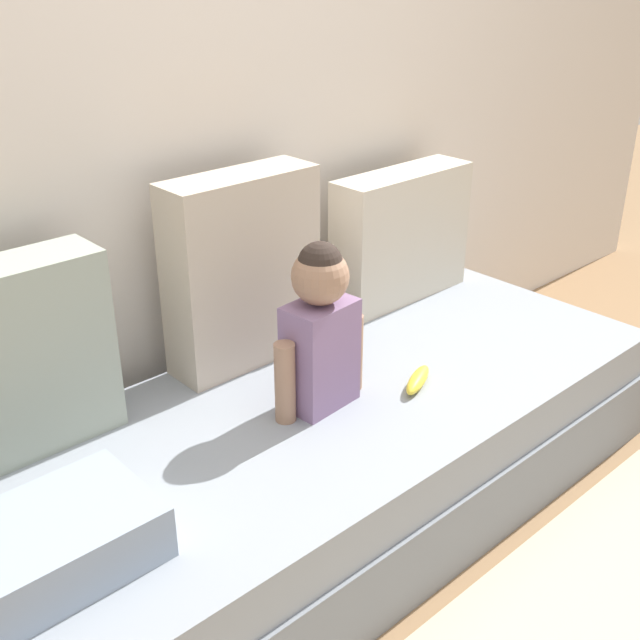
# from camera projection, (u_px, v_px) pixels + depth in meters

# --- Properties ---
(ground_plane) EXTENTS (12.00, 12.00, 0.00)m
(ground_plane) POSITION_uv_depth(u_px,v_px,m) (322.00, 512.00, 2.35)
(ground_plane) COLOR #93704C
(back_wall) EXTENTS (5.43, 0.10, 2.41)m
(back_wall) POSITION_uv_depth(u_px,v_px,m) (185.00, 75.00, 2.20)
(back_wall) COLOR silver
(back_wall) RESTS_ON ground
(couch) EXTENTS (2.23, 0.88, 0.39)m
(couch) POSITION_uv_depth(u_px,v_px,m) (322.00, 459.00, 2.26)
(couch) COLOR gray
(couch) RESTS_ON ground
(throw_pillow_left) EXTENTS (0.47, 0.16, 0.49)m
(throw_pillow_left) POSITION_uv_depth(u_px,v_px,m) (14.00, 360.00, 1.88)
(throw_pillow_left) COLOR #99A393
(throw_pillow_left) RESTS_ON couch
(throw_pillow_center) EXTENTS (0.47, 0.16, 0.57)m
(throw_pillow_center) POSITION_uv_depth(u_px,v_px,m) (242.00, 270.00, 2.28)
(throw_pillow_center) COLOR #C1B29E
(throw_pillow_center) RESTS_ON couch
(throw_pillow_right) EXTENTS (0.55, 0.16, 0.46)m
(throw_pillow_right) POSITION_uv_depth(u_px,v_px,m) (401.00, 236.00, 2.73)
(throw_pillow_right) COLOR beige
(throw_pillow_right) RESTS_ON couch
(toddler) EXTENTS (0.31, 0.15, 0.47)m
(toddler) POSITION_uv_depth(u_px,v_px,m) (320.00, 326.00, 2.06)
(toddler) COLOR gray
(toddler) RESTS_ON couch
(banana) EXTENTS (0.17, 0.11, 0.04)m
(banana) POSITION_uv_depth(u_px,v_px,m) (418.00, 380.00, 2.24)
(banana) COLOR yellow
(banana) RESTS_ON couch
(folded_blanket) EXTENTS (0.40, 0.28, 0.12)m
(folded_blanket) POSITION_uv_depth(u_px,v_px,m) (54.00, 543.00, 1.57)
(folded_blanket) COLOR #8E9EB2
(folded_blanket) RESTS_ON couch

